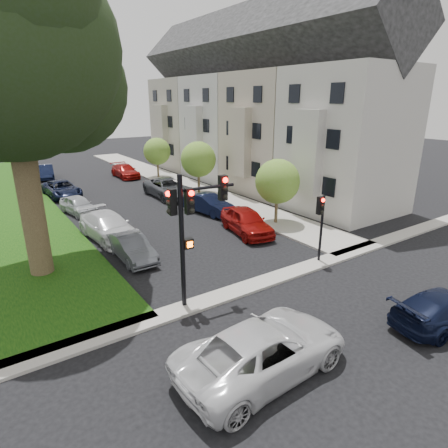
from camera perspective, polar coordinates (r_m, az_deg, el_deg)
ground at (r=15.79m, az=10.46°, el=-11.74°), size 140.00×140.00×0.00m
sidewalk_right at (r=38.20m, az=-7.68°, el=6.56°), size 3.50×44.00×0.12m
sidewalk_cross at (r=17.04m, az=5.74°, el=-8.88°), size 60.00×1.00×0.12m
house_a at (r=28.35m, az=18.41°, el=15.73°), size 7.70×7.55×15.97m
house_b at (r=33.51m, az=7.90°, el=16.76°), size 7.70×7.55×15.97m
house_c at (r=39.42m, az=0.31°, el=17.17°), size 7.70×7.55×15.97m
house_d at (r=45.80m, az=-5.25°, el=17.29°), size 7.70×7.55×15.97m
eucalyptus at (r=18.30m, az=-30.61°, el=22.05°), size 10.08×9.14×14.28m
small_tree_a at (r=24.30m, az=8.15°, el=6.43°), size 2.87×2.87×4.30m
small_tree_b at (r=32.24m, az=-3.94°, el=9.79°), size 3.01×3.01×4.51m
small_tree_c at (r=39.68m, az=-10.18°, el=10.83°), size 2.76×2.76×4.14m
traffic_signal_main at (r=14.04m, az=-5.09°, el=1.07°), size 2.61×0.68×5.34m
traffic_signal_secondary at (r=18.77m, az=14.53°, el=1.04°), size 0.46×0.37×3.48m
car_cross_near at (r=11.84m, az=6.04°, el=-18.42°), size 5.74×2.86×1.56m
car_cross_far at (r=16.07m, az=30.83°, el=-11.01°), size 4.79×2.57×1.32m
car_parked_0 at (r=22.85m, az=3.45°, el=0.44°), size 2.72×4.92×1.59m
car_parked_1 at (r=26.91m, az=-2.39°, el=3.04°), size 2.26×4.43×1.39m
car_parked_2 at (r=31.80m, az=-8.48°, el=5.44°), size 2.62×5.61×1.56m
car_parked_4 at (r=41.00m, az=-14.81°, el=7.82°), size 1.91×4.70×1.36m
car_parked_5 at (r=19.74m, az=-13.89°, el=-3.51°), size 1.40×3.96×1.30m
car_parked_6 at (r=22.95m, az=-17.20°, el=-0.39°), size 2.67×5.45×1.52m
car_parked_7 at (r=28.73m, az=-21.29°, el=2.69°), size 2.21×4.06×1.31m
car_parked_8 at (r=34.37m, az=-23.45°, el=4.92°), size 2.61×5.08×1.37m
car_parked_9 at (r=43.09m, az=-25.57°, el=7.17°), size 2.10×4.49×1.43m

